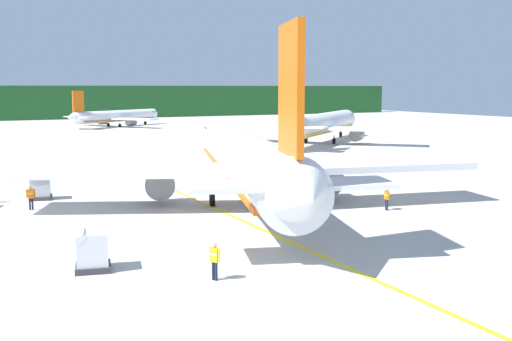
# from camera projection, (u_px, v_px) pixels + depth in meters

# --- Properties ---
(ground) EXTENTS (240.00, 320.00, 0.20)m
(ground) POSITION_uv_depth(u_px,v_px,m) (224.00, 163.00, 72.74)
(ground) COLOR #B7B5AD
(distant_treeline) EXTENTS (216.00, 6.00, 9.19)m
(distant_treeline) POSITION_uv_depth(u_px,v_px,m) (62.00, 102.00, 169.95)
(distant_treeline) COLOR #1E5123
(distant_treeline) RESTS_ON ground
(airliner_foreground) EXTENTS (34.04, 40.69, 11.90)m
(airliner_foreground) POSITION_uv_depth(u_px,v_px,m) (245.00, 159.00, 46.52)
(airliner_foreground) COLOR silver
(airliner_foreground) RESTS_ON ground
(airliner_mid_apron) EXTENTS (29.22, 26.73, 10.37)m
(airliner_mid_apron) POSITION_uv_depth(u_px,v_px,m) (322.00, 124.00, 96.61)
(airliner_mid_apron) COLOR white
(airliner_mid_apron) RESTS_ON ground
(airliner_far_taxiway) EXTENTS (25.12, 21.34, 8.03)m
(airliner_far_taxiway) POSITION_uv_depth(u_px,v_px,m) (116.00, 116.00, 137.02)
(airliner_far_taxiway) COLOR white
(airliner_far_taxiway) RESTS_ON ground
(airliner_distant) EXTENTS (28.69, 24.04, 8.45)m
(airliner_distant) POSITION_uv_depth(u_px,v_px,m) (86.00, 107.00, 199.29)
(airliner_distant) COLOR silver
(airliner_distant) RESTS_ON ground
(cargo_container_near) EXTENTS (1.97, 1.97, 2.01)m
(cargo_container_near) POSITION_uv_depth(u_px,v_px,m) (40.00, 187.00, 48.19)
(cargo_container_near) COLOR #333338
(cargo_container_near) RESTS_ON ground
(cargo_container_mid) EXTENTS (1.97, 1.97, 1.99)m
(cargo_container_mid) POSITION_uv_depth(u_px,v_px,m) (92.00, 251.00, 29.48)
(cargo_container_mid) COLOR #333338
(cargo_container_mid) RESTS_ON ground
(crew_marshaller) EXTENTS (0.31, 0.62, 1.60)m
(crew_marshaller) POSITION_uv_depth(u_px,v_px,m) (387.00, 197.00, 43.93)
(crew_marshaller) COLOR #191E33
(crew_marshaller) RESTS_ON ground
(crew_loader_left) EXTENTS (0.62, 0.31, 1.72)m
(crew_loader_left) POSITION_uv_depth(u_px,v_px,m) (31.00, 196.00, 44.04)
(crew_loader_left) COLOR #191E33
(crew_loader_left) RESTS_ON ground
(crew_loader_right) EXTENTS (0.39, 0.58, 1.76)m
(crew_loader_right) POSITION_uv_depth(u_px,v_px,m) (215.00, 258.00, 27.95)
(crew_loader_right) COLOR #191E33
(crew_loader_right) RESTS_ON ground
(apron_guide_line) EXTENTS (0.30, 60.00, 0.01)m
(apron_guide_line) POSITION_uv_depth(u_px,v_px,m) (234.00, 217.00, 41.71)
(apron_guide_line) COLOR yellow
(apron_guide_line) RESTS_ON ground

